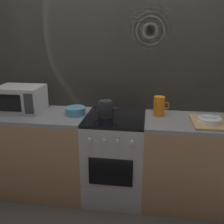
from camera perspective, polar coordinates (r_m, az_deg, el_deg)
name	(u,v)px	position (r m, az deg, el deg)	size (l,w,h in m)	color
ground_plane	(115,193)	(2.95, 0.60, -17.88)	(8.00, 8.00, 0.00)	#47423D
back_wall	(119,81)	(2.76, 1.58, 6.96)	(3.60, 0.05, 2.40)	#B2AD9E
counter_left	(34,152)	(2.95, -17.15, -8.52)	(1.20, 0.60, 0.90)	#997251
stove_unit	(115,157)	(2.71, 0.63, -10.16)	(0.60, 0.63, 0.90)	#9E9EA3
counter_right	(203,163)	(2.76, 19.87, -10.80)	(1.20, 0.60, 0.90)	#997251
microwave	(21,99)	(2.85, -19.81, 2.82)	(0.46, 0.35, 0.27)	#B2B2B7
kettle	(106,109)	(2.51, -1.45, 0.69)	(0.28, 0.15, 0.17)	#262628
mixing_bowl	(76,111)	(2.61, -8.22, 0.21)	(0.20, 0.20, 0.08)	teal
pitcher	(159,106)	(2.58, 10.59, 1.30)	(0.16, 0.11, 0.20)	orange
dish_pile	(209,121)	(2.51, 20.98, -1.97)	(0.30, 0.40, 0.07)	tan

